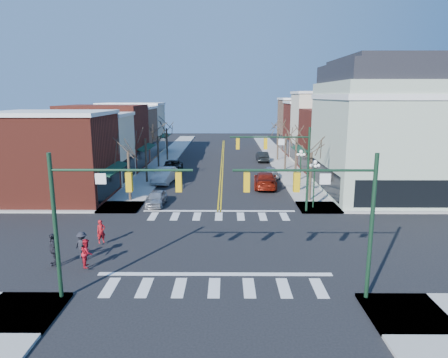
{
  "coord_description": "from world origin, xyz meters",
  "views": [
    {
      "loc": [
        0.63,
        -25.18,
        9.72
      ],
      "look_at": [
        0.42,
        7.85,
        2.8
      ],
      "focal_mm": 32.0,
      "sensor_mm": 36.0,
      "label": 1
    }
  ],
  "objects_px": {
    "lamppost_midblock": "(301,163)",
    "pedestrian_dark_b": "(82,245)",
    "lamppost_corner": "(314,176)",
    "car_right_far": "(262,157)",
    "car_right_mid": "(270,172)",
    "car_right_near": "(265,180)",
    "pedestrian_dark_a": "(53,249)",
    "victorian_corner": "(387,127)",
    "car_left_near": "(156,198)",
    "car_left_far": "(173,166)",
    "pedestrian_red_b": "(87,253)",
    "pedestrian_red_a": "(101,232)",
    "car_left_mid": "(165,175)"
  },
  "relations": [
    {
      "from": "victorian_corner",
      "to": "car_left_near",
      "type": "relative_size",
      "value": 3.64
    },
    {
      "from": "car_left_far",
      "to": "car_right_mid",
      "type": "height_order",
      "value": "car_left_far"
    },
    {
      "from": "pedestrian_red_a",
      "to": "pedestrian_red_b",
      "type": "xyz_separation_m",
      "value": [
        0.35,
        -3.74,
        0.04
      ]
    },
    {
      "from": "car_left_far",
      "to": "car_right_far",
      "type": "relative_size",
      "value": 1.14
    },
    {
      "from": "car_left_far",
      "to": "pedestrian_dark_b",
      "type": "height_order",
      "value": "pedestrian_dark_b"
    },
    {
      "from": "victorian_corner",
      "to": "car_left_far",
      "type": "xyz_separation_m",
      "value": [
        -22.9,
        11.43,
        -5.94
      ]
    },
    {
      "from": "pedestrian_dark_a",
      "to": "pedestrian_dark_b",
      "type": "distance_m",
      "value": 1.63
    },
    {
      "from": "car_left_mid",
      "to": "pedestrian_red_a",
      "type": "xyz_separation_m",
      "value": [
        -1.25,
        -19.32,
        0.07
      ]
    },
    {
      "from": "lamppost_corner",
      "to": "car_right_near",
      "type": "relative_size",
      "value": 0.74
    },
    {
      "from": "victorian_corner",
      "to": "car_left_near",
      "type": "bearing_deg",
      "value": -167.59
    },
    {
      "from": "car_right_mid",
      "to": "car_left_near",
      "type": "bearing_deg",
      "value": 43.69
    },
    {
      "from": "victorian_corner",
      "to": "lamppost_midblock",
      "type": "distance_m",
      "value": 9.1
    },
    {
      "from": "car_left_near",
      "to": "car_left_far",
      "type": "height_order",
      "value": "car_left_far"
    },
    {
      "from": "lamppost_corner",
      "to": "pedestrian_red_b",
      "type": "relative_size",
      "value": 2.63
    },
    {
      "from": "car_right_mid",
      "to": "pedestrian_dark_b",
      "type": "bearing_deg",
      "value": 57.46
    },
    {
      "from": "pedestrian_red_b",
      "to": "pedestrian_dark_b",
      "type": "height_order",
      "value": "pedestrian_dark_b"
    },
    {
      "from": "victorian_corner",
      "to": "car_left_far",
      "type": "bearing_deg",
      "value": 153.47
    },
    {
      "from": "victorian_corner",
      "to": "car_right_far",
      "type": "relative_size",
      "value": 3.15
    },
    {
      "from": "car_left_mid",
      "to": "car_left_far",
      "type": "relative_size",
      "value": 1.01
    },
    {
      "from": "car_right_mid",
      "to": "pedestrian_red_a",
      "type": "xyz_separation_m",
      "value": [
        -13.54,
        -22.27,
        0.22
      ]
    },
    {
      "from": "lamppost_corner",
      "to": "car_right_far",
      "type": "distance_m",
      "value": 25.84
    },
    {
      "from": "car_right_far",
      "to": "car_left_near",
      "type": "bearing_deg",
      "value": 62.46
    },
    {
      "from": "lamppost_corner",
      "to": "car_left_mid",
      "type": "relative_size",
      "value": 0.83
    },
    {
      "from": "car_left_near",
      "to": "car_left_mid",
      "type": "distance_m",
      "value": 9.53
    },
    {
      "from": "car_left_near",
      "to": "car_left_far",
      "type": "xyz_separation_m",
      "value": [
        -0.69,
        16.32,
        0.05
      ]
    },
    {
      "from": "pedestrian_red_a",
      "to": "pedestrian_red_b",
      "type": "bearing_deg",
      "value": -122.21
    },
    {
      "from": "lamppost_corner",
      "to": "lamppost_midblock",
      "type": "height_order",
      "value": "same"
    },
    {
      "from": "victorian_corner",
      "to": "car_right_near",
      "type": "distance_m",
      "value": 13.24
    },
    {
      "from": "victorian_corner",
      "to": "car_right_mid",
      "type": "bearing_deg",
      "value": 144.49
    },
    {
      "from": "lamppost_midblock",
      "to": "car_right_mid",
      "type": "distance_m",
      "value": 7.77
    },
    {
      "from": "car_left_far",
      "to": "pedestrian_red_a",
      "type": "distance_m",
      "value": 26.17
    },
    {
      "from": "lamppost_corner",
      "to": "pedestrian_dark_a",
      "type": "bearing_deg",
      "value": -145.16
    },
    {
      "from": "lamppost_midblock",
      "to": "car_right_far",
      "type": "distance_m",
      "value": 19.4
    },
    {
      "from": "car_right_far",
      "to": "pedestrian_red_a",
      "type": "bearing_deg",
      "value": 66.31
    },
    {
      "from": "car_right_mid",
      "to": "car_right_near",
      "type": "bearing_deg",
      "value": 75.13
    },
    {
      "from": "pedestrian_dark_b",
      "to": "car_left_mid",
      "type": "bearing_deg",
      "value": -67.2
    },
    {
      "from": "lamppost_corner",
      "to": "car_right_near",
      "type": "bearing_deg",
      "value": 112.54
    },
    {
      "from": "car_left_near",
      "to": "car_right_near",
      "type": "relative_size",
      "value": 0.67
    },
    {
      "from": "victorian_corner",
      "to": "pedestrian_red_a",
      "type": "bearing_deg",
      "value": -148.66
    },
    {
      "from": "car_left_mid",
      "to": "car_left_far",
      "type": "xyz_separation_m",
      "value": [
        0.0,
        6.82,
        -0.14
      ]
    },
    {
      "from": "lamppost_midblock",
      "to": "pedestrian_dark_b",
      "type": "distance_m",
      "value": 24.12
    },
    {
      "from": "car_right_near",
      "to": "lamppost_midblock",
      "type": "bearing_deg",
      "value": 157.69
    },
    {
      "from": "pedestrian_red_a",
      "to": "pedestrian_dark_a",
      "type": "bearing_deg",
      "value": -153.15
    },
    {
      "from": "pedestrian_red_b",
      "to": "pedestrian_dark_b",
      "type": "relative_size",
      "value": 0.99
    },
    {
      "from": "lamppost_corner",
      "to": "car_left_far",
      "type": "bearing_deg",
      "value": 129.95
    },
    {
      "from": "car_left_near",
      "to": "car_left_far",
      "type": "relative_size",
      "value": 0.76
    },
    {
      "from": "car_left_near",
      "to": "pedestrian_dark_b",
      "type": "distance_m",
      "value": 12.6
    },
    {
      "from": "victorian_corner",
      "to": "pedestrian_red_b",
      "type": "distance_m",
      "value": 30.65
    },
    {
      "from": "lamppost_midblock",
      "to": "pedestrian_red_a",
      "type": "height_order",
      "value": "lamppost_midblock"
    },
    {
      "from": "victorian_corner",
      "to": "lamppost_midblock",
      "type": "xyz_separation_m",
      "value": [
        -8.3,
        0.5,
        -3.7
      ]
    }
  ]
}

